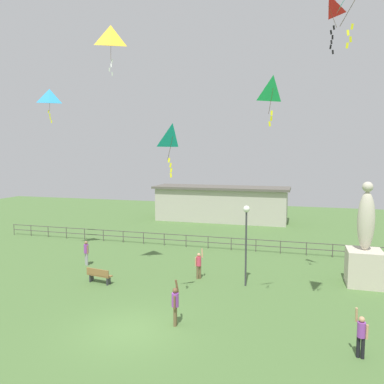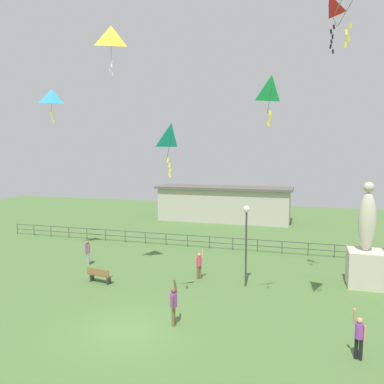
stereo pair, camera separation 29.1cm
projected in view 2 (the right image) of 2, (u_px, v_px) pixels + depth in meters
name	position (u px, v px, depth m)	size (l,w,h in m)	color
ground_plane	(128.00, 330.00, 15.43)	(80.00, 80.00, 0.00)	#4C7038
statue_monument	(366.00, 255.00, 20.44)	(1.82, 1.82, 5.72)	beige
lamppost	(246.00, 228.00, 20.27)	(0.36, 0.36, 4.44)	#38383D
park_bench	(99.00, 275.00, 21.05)	(1.55, 0.65, 0.85)	olive
person_0	(88.00, 251.00, 24.46)	(0.42, 0.31, 1.60)	#99999E
person_1	(359.00, 335.00, 13.15)	(0.45, 0.33, 1.79)	black
person_2	(174.00, 303.00, 15.77)	(0.30, 0.51, 1.91)	brown
person_3	(199.00, 264.00, 21.70)	(0.47, 0.29, 1.78)	brown
kite_1	(272.00, 89.00, 15.04)	(0.87, 0.74, 2.01)	#1EB759
kite_2	(171.00, 138.00, 16.19)	(0.94, 0.93, 2.29)	#19B2B2
kite_3	(329.00, 8.00, 17.10)	(0.94, 0.96, 2.54)	red
kite_4	(52.00, 98.00, 25.74)	(1.25, 1.02, 2.27)	#198CD1
kite_5	(111.00, 40.00, 20.04)	(1.36, 1.12, 2.62)	yellow
waterfront_railing	(207.00, 240.00, 28.77)	(36.03, 0.06, 0.95)	#4C4742
pavilion_building	(224.00, 204.00, 40.45)	(14.41, 4.19, 3.73)	#B7B2A3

